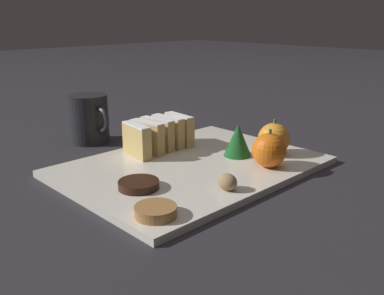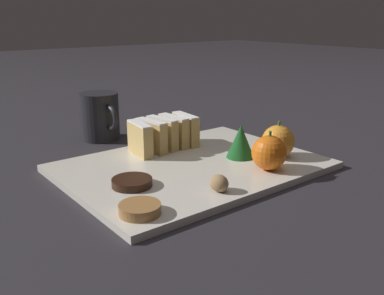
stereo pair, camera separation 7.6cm
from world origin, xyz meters
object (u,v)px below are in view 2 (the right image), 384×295
object	(u,v)px
walnut	(219,183)
coffee_mug	(100,116)
orange_near	(269,153)
chocolate_cookie	(132,182)
orange_far	(278,141)

from	to	relation	value
walnut	coffee_mug	bearing A→B (deg)	178.60
orange_near	coffee_mug	size ratio (longest dim) A/B	0.58
chocolate_cookie	coffee_mug	bearing A→B (deg)	161.58
orange_far	walnut	distance (m)	0.20
orange_near	chocolate_cookie	xyz separation A→B (m)	(-0.08, -0.22, -0.02)
orange_near	walnut	size ratio (longest dim) A/B	2.14
orange_near	walnut	distance (m)	0.13
walnut	chocolate_cookie	size ratio (longest dim) A/B	0.50
orange_near	chocolate_cookie	distance (m)	0.24
orange_far	coffee_mug	size ratio (longest dim) A/B	0.58
orange_far	chocolate_cookie	xyz separation A→B (m)	(-0.04, -0.29, -0.02)
orange_near	chocolate_cookie	size ratio (longest dim) A/B	1.08
walnut	coffee_mug	size ratio (longest dim) A/B	0.27
orange_near	orange_far	distance (m)	0.07
chocolate_cookie	coffee_mug	xyz separation A→B (m)	(-0.31, 0.10, 0.03)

